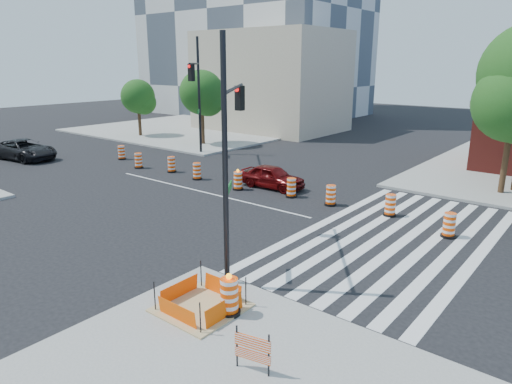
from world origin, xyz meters
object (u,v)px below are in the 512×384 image
at_px(red_coupe, 272,177).
at_px(signal_pole_se, 231,134).
at_px(dark_suv, 24,150).
at_px(signal_pole_nw, 197,86).

height_order(red_coupe, signal_pole_se, signal_pole_se).
height_order(dark_suv, signal_pole_se, signal_pole_se).
bearing_deg(dark_suv, signal_pole_nw, -57.44).
xyz_separation_m(red_coupe, signal_pole_nw, (-9.31, 3.30, 4.61)).
height_order(signal_pole_se, signal_pole_nw, signal_pole_nw).
bearing_deg(red_coupe, signal_pole_nw, 68.93).
bearing_deg(red_coupe, signal_pole_se, -152.31).
distance_m(dark_suv, signal_pole_nw, 13.56).
relative_size(red_coupe, signal_pole_nw, 0.44).
bearing_deg(red_coupe, dark_suv, 103.41).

